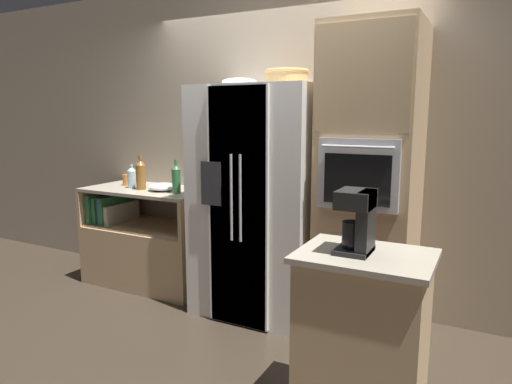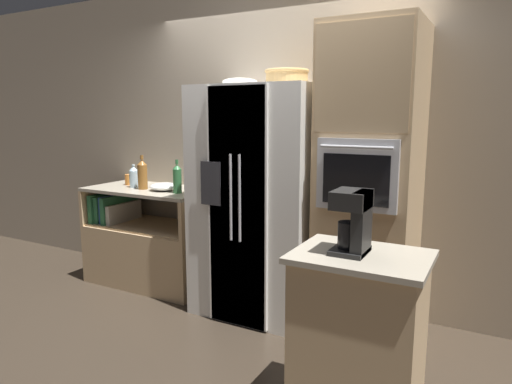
{
  "view_description": "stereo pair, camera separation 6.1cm",
  "coord_description": "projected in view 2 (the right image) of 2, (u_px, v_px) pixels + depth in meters",
  "views": [
    {
      "loc": [
        1.64,
        -3.21,
        1.62
      ],
      "look_at": [
        -0.0,
        -0.05,
        1.01
      ],
      "focal_mm": 32.0,
      "sensor_mm": 36.0,
      "label": 1
    },
    {
      "loc": [
        1.69,
        -3.18,
        1.62
      ],
      "look_at": [
        -0.0,
        -0.05,
        1.01
      ],
      "focal_mm": 32.0,
      "sensor_mm": 36.0,
      "label": 2
    }
  ],
  "objects": [
    {
      "name": "wall_back",
      "position": [
        284.0,
        140.0,
        3.98
      ],
      "size": [
        12.0,
        0.06,
        2.8
      ],
      "color": "tan",
      "rests_on": "ground_plane"
    },
    {
      "name": "ground_plane",
      "position": [
        259.0,
        310.0,
        3.82
      ],
      "size": [
        20.0,
        20.0,
        0.0
      ],
      "primitive_type": "plane",
      "color": "#382D23"
    },
    {
      "name": "coffee_maker",
      "position": [
        355.0,
        219.0,
        2.27
      ],
      "size": [
        0.17,
        0.21,
        0.32
      ],
      "color": "black",
      "rests_on": "island_counter"
    },
    {
      "name": "wicker_basket",
      "position": [
        287.0,
        77.0,
        3.53
      ],
      "size": [
        0.35,
        0.35,
        0.12
      ],
      "color": "tan",
      "rests_on": "refrigerator"
    },
    {
      "name": "counter_left",
      "position": [
        151.0,
        247.0,
        4.43
      ],
      "size": [
        1.23,
        0.66,
        0.93
      ],
      "color": "tan",
      "rests_on": "ground_plane"
    },
    {
      "name": "fruit_bowl",
      "position": [
        240.0,
        82.0,
        3.63
      ],
      "size": [
        0.28,
        0.28,
        0.06
      ],
      "color": "white",
      "rests_on": "refrigerator"
    },
    {
      "name": "bottle_tall",
      "position": [
        142.0,
        174.0,
        4.25
      ],
      "size": [
        0.09,
        0.09,
        0.32
      ],
      "color": "brown",
      "rests_on": "counter_left"
    },
    {
      "name": "bottle_short",
      "position": [
        177.0,
        179.0,
        4.03
      ],
      "size": [
        0.08,
        0.08,
        0.3
      ],
      "color": "#33723F",
      "rests_on": "counter_left"
    },
    {
      "name": "island_counter",
      "position": [
        358.0,
        339.0,
        2.37
      ],
      "size": [
        0.67,
        0.52,
        0.93
      ],
      "color": "tan",
      "rests_on": "ground_plane"
    },
    {
      "name": "mixing_bowl",
      "position": [
        164.0,
        187.0,
        4.2
      ],
      "size": [
        0.26,
        0.26,
        0.07
      ],
      "color": "white",
      "rests_on": "counter_left"
    },
    {
      "name": "bottle_wide",
      "position": [
        134.0,
        177.0,
        4.36
      ],
      "size": [
        0.08,
        0.08,
        0.22
      ],
      "color": "silver",
      "rests_on": "counter_left"
    },
    {
      "name": "refrigerator",
      "position": [
        261.0,
        202.0,
        3.71
      ],
      "size": [
        0.99,
        0.8,
        1.84
      ],
      "color": "white",
      "rests_on": "ground_plane"
    },
    {
      "name": "mug",
      "position": [
        129.0,
        180.0,
        4.52
      ],
      "size": [
        0.12,
        0.08,
        0.11
      ],
      "color": "orange",
      "rests_on": "counter_left"
    },
    {
      "name": "wall_oven",
      "position": [
        370.0,
        184.0,
        3.3
      ],
      "size": [
        0.66,
        0.74,
        2.24
      ],
      "color": "tan",
      "rests_on": "ground_plane"
    }
  ]
}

